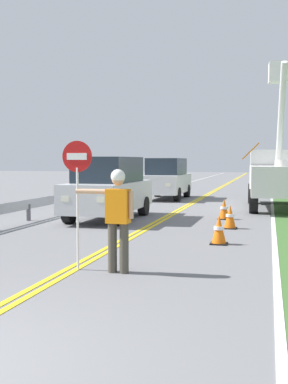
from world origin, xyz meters
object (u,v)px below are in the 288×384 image
object	(u,v)px
utility_bucket_truck	(278,174)
traffic_cone_tail	(224,209)
flagger_worker	(118,214)
oncoming_suv_second	(167,178)
traffic_cone_lead	(219,230)
traffic_cone_mid	(230,217)
stop_sign_paddle	(77,176)
oncoming_suv_nearest	(109,188)

from	to	relation	value
utility_bucket_truck	traffic_cone_tail	world-z (taller)	utility_bucket_truck
flagger_worker	oncoming_suv_second	size ratio (longest dim) A/B	0.40
flagger_worker	oncoming_suv_second	xyz separation A→B (m)	(-2.56, 16.34, 0.01)
traffic_cone_lead	traffic_cone_mid	bearing A→B (deg)	89.03
flagger_worker	utility_bucket_truck	bearing A→B (deg)	77.40
flagger_worker	traffic_cone_tail	xyz separation A→B (m)	(1.11, 8.30, -0.71)
flagger_worker	stop_sign_paddle	distance (m)	1.02
stop_sign_paddle	oncoming_suv_nearest	bearing A→B (deg)	104.48
oncoming_suv_second	traffic_cone_tail	world-z (taller)	oncoming_suv_second
oncoming_suv_second	traffic_cone_tail	bearing A→B (deg)	-65.44
utility_bucket_truck	oncoming_suv_second	world-z (taller)	utility_bucket_truck
utility_bucket_truck	oncoming_suv_nearest	distance (m)	7.96
stop_sign_paddle	traffic_cone_tail	size ratio (longest dim) A/B	3.33
flagger_worker	traffic_cone_mid	distance (m)	6.31
stop_sign_paddle	utility_bucket_truck	distance (m)	13.50
traffic_cone_mid	traffic_cone_tail	distance (m)	2.24
traffic_cone_lead	traffic_cone_tail	world-z (taller)	same
flagger_worker	stop_sign_paddle	size ratio (longest dim) A/B	0.78
stop_sign_paddle	oncoming_suv_nearest	size ratio (longest dim) A/B	0.50
traffic_cone_mid	traffic_cone_tail	bearing A→B (deg)	99.56
flagger_worker	utility_bucket_truck	size ratio (longest dim) A/B	0.26
oncoming_suv_nearest	traffic_cone_lead	world-z (taller)	oncoming_suv_nearest
stop_sign_paddle	utility_bucket_truck	xyz separation A→B (m)	(3.68, 12.98, -0.28)
oncoming_suv_nearest	traffic_cone_lead	xyz separation A→B (m)	(4.09, -3.98, -0.72)
traffic_cone_lead	traffic_cone_tail	xyz separation A→B (m)	(-0.33, 4.93, 0.00)
oncoming_suv_nearest	traffic_cone_mid	xyz separation A→B (m)	(4.14, -1.26, -0.72)
traffic_cone_mid	flagger_worker	bearing A→B (deg)	-103.67
traffic_cone_mid	traffic_cone_tail	xyz separation A→B (m)	(-0.37, 2.21, 0.00)
traffic_cone_lead	oncoming_suv_second	bearing A→B (deg)	107.14
oncoming_suv_nearest	stop_sign_paddle	bearing A→B (deg)	-75.52
traffic_cone_mid	oncoming_suv_second	bearing A→B (deg)	111.54
stop_sign_paddle	traffic_cone_mid	size ratio (longest dim) A/B	3.33
traffic_cone_tail	oncoming_suv_nearest	bearing A→B (deg)	-165.76
traffic_cone_tail	traffic_cone_lead	bearing A→B (deg)	-86.21
utility_bucket_truck	traffic_cone_lead	distance (m)	9.83
stop_sign_paddle	traffic_cone_lead	world-z (taller)	stop_sign_paddle
utility_bucket_truck	traffic_cone_tail	xyz separation A→B (m)	(-1.80, -4.72, -1.10)
oncoming_suv_second	traffic_cone_mid	xyz separation A→B (m)	(4.04, -10.25, -0.72)
traffic_cone_mid	stop_sign_paddle	bearing A→B (deg)	-110.39
traffic_cone_mid	traffic_cone_tail	size ratio (longest dim) A/B	1.00
flagger_worker	oncoming_suv_nearest	xyz separation A→B (m)	(-2.65, 7.35, 0.01)
oncoming_suv_nearest	oncoming_suv_second	size ratio (longest dim) A/B	1.00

